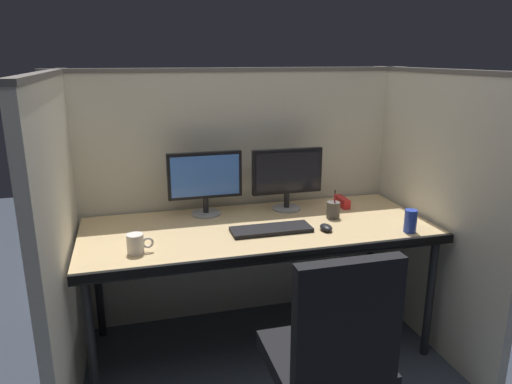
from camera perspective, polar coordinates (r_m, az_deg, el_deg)
ground_plane at (r=2.73m, az=2.06°, el=-20.96°), size 8.00×8.00×0.00m
cubicle_partition_rear at (r=3.03m, az=-1.96°, el=-0.40°), size 2.21×0.06×1.57m
cubicle_partition_left at (r=2.46m, az=-22.09°, el=-5.52°), size 0.06×1.41×1.57m
cubicle_partition_right at (r=2.95m, az=19.84°, el=-1.82°), size 0.06×1.41×1.57m
desk at (r=2.64m, az=0.36°, el=-5.16°), size 1.90×0.80×0.74m
monitor_left at (r=2.77m, az=-6.09°, el=1.53°), size 0.43×0.17×0.37m
monitor_right at (r=2.86m, az=3.74°, el=2.04°), size 0.43×0.17×0.37m
keyboard_main at (r=2.55m, az=1.83°, el=-4.49°), size 0.43×0.15×0.02m
computer_mouse at (r=2.59m, az=8.35°, el=-4.21°), size 0.06×0.10×0.04m
soda_can at (r=2.65m, az=17.96°, el=-3.33°), size 0.07×0.07×0.12m
coffee_mug at (r=2.33m, az=-14.11°, el=-6.01°), size 0.13×0.08×0.09m
pen_cup at (r=2.78m, az=9.19°, el=-2.11°), size 0.08×0.08×0.16m
red_stapler at (r=3.01m, az=10.22°, el=-1.16°), size 0.04×0.15×0.06m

